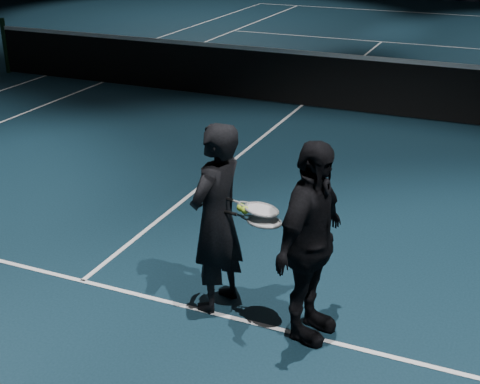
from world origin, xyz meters
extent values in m
plane|color=black|center=(0.00, 0.00, 0.00)|extent=(36.00, 36.00, 0.00)
cylinder|color=black|center=(-6.40, 0.00, 0.55)|extent=(0.10, 0.10, 1.10)
cube|color=black|center=(0.00, 0.00, 0.45)|extent=(12.80, 0.02, 0.86)
cube|color=white|center=(0.00, 0.00, 0.92)|extent=(12.80, 0.03, 0.07)
imported|color=black|center=(1.31, -6.25, 0.82)|extent=(0.50, 0.66, 1.64)
imported|color=black|center=(2.15, -6.36, 0.82)|extent=(0.54, 1.01, 1.64)
camera|label=1|loc=(3.44, -10.72, 3.18)|focal=50.00mm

